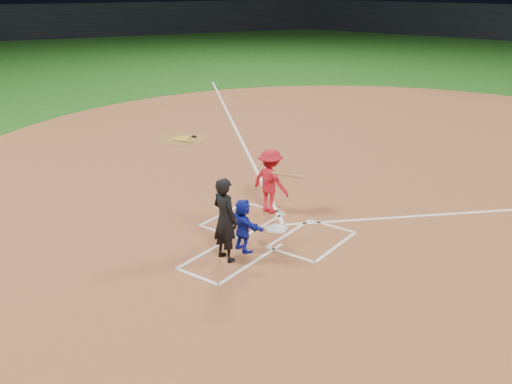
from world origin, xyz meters
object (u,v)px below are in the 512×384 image
Objects in this scene: catcher at (243,225)px; batter_at_plate at (271,181)px; home_plate at (276,229)px; umpire at (225,219)px; on_deck_circle at (183,139)px.

catcher is 0.73× the size of batter_at_plate.
batter_at_plate is (-0.72, 0.79, 0.81)m from home_plate.
home_plate is 2.07m from umpire.
umpire reaches higher than catcher.
home_plate is 0.37× the size of batter_at_plate.
catcher reaches higher than on_deck_circle.
home_plate is at bearing -32.27° from on_deck_circle.
on_deck_circle is at bearing 149.89° from batter_at_plate.
batter_at_plate reaches higher than catcher.
catcher is 0.66× the size of umpire.
home_plate is 1.46m from catcher.
batter_at_plate is (-0.76, 2.12, 0.22)m from catcher.
umpire is (7.20, -6.42, 0.89)m from on_deck_circle.
batter_at_plate is at bearing -30.11° from on_deck_circle.
home_plate is 0.33× the size of umpire.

